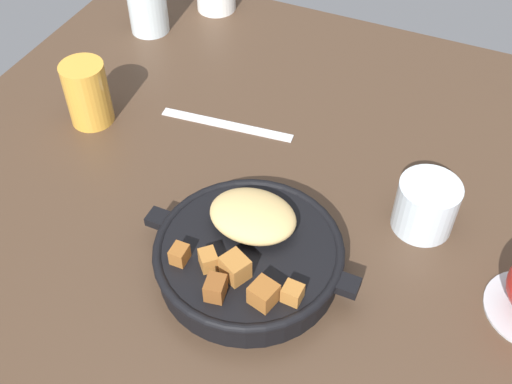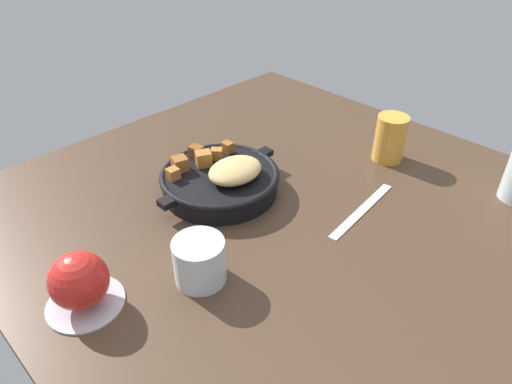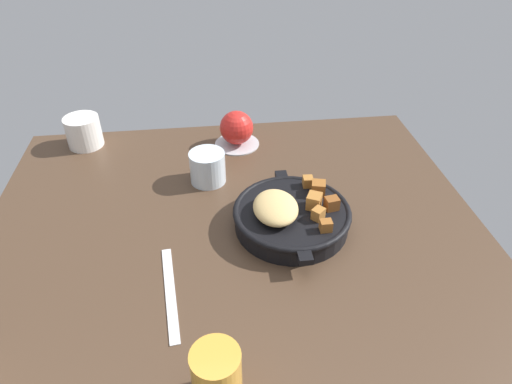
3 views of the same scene
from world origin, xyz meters
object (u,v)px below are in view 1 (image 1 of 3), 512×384
water_glass_short (426,206)px  water_glass_tall (147,6)px  butter_knife (227,124)px  cast_iron_skillet (249,252)px  juice_glass_amber (87,93)px

water_glass_short → water_glass_tall: bearing=155.2°
water_glass_short → butter_knife: bearing=166.6°
butter_knife → water_glass_short: water_glass_short is taller
butter_knife → water_glass_short: size_ratio=2.65×
cast_iron_skillet → butter_knife: cast_iron_skillet is taller
water_glass_tall → juice_glass_amber: size_ratio=0.97×
water_glass_tall → water_glass_short: size_ratio=1.22×
butter_knife → cast_iron_skillet: bearing=-64.1°
butter_knife → water_glass_tall: (-23.56, 17.90, 4.51)cm
butter_knife → water_glass_tall: 29.93cm
water_glass_tall → cast_iron_skillet: bearing=-47.1°
butter_knife → water_glass_short: (30.95, -7.35, 3.30)cm
water_glass_tall → juice_glass_amber: (4.71, -24.75, 0.13)cm
cast_iron_skillet → butter_knife: 26.35cm
cast_iron_skillet → juice_glass_amber: bearing=154.7°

